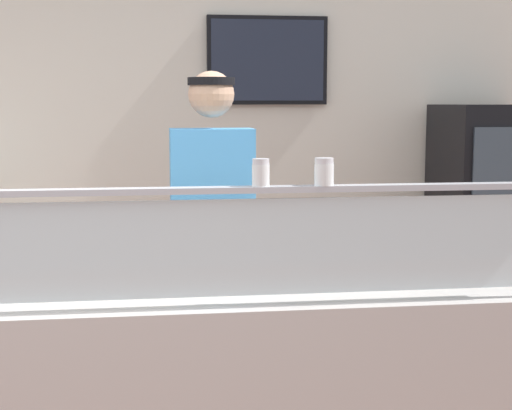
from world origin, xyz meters
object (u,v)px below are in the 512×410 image
pizza_server (192,271)px  pepper_flake_shaker (324,173)px  pizza_tray (190,275)px  parmesan_shaker (261,174)px  worker_figure (213,236)px  drink_fridge (487,232)px

pizza_server → pepper_flake_shaker: size_ratio=3.11×
pizza_tray → parmesan_shaker: 0.63m
parmesan_shaker → worker_figure: worker_figure is taller
parmesan_shaker → drink_fridge: size_ratio=0.06×
pizza_server → parmesan_shaker: bearing=-61.1°
parmesan_shaker → pepper_flake_shaker: size_ratio=0.99×
pizza_tray → pizza_server: (0.01, -0.02, 0.02)m
pizza_tray → pepper_flake_shaker: (0.42, -0.42, 0.42)m
pizza_server → drink_fridge: 2.62m
parmesan_shaker → pepper_flake_shaker: (0.21, 0.00, 0.00)m
pizza_tray → worker_figure: 0.66m
pizza_server → drink_fridge: size_ratio=0.17×
pizza_server → parmesan_shaker: (0.21, -0.40, 0.40)m
pizza_tray → parmesan_shaker: parmesan_shaker is taller
pizza_server → parmesan_shaker: size_ratio=3.12×
pizza_tray → worker_figure: bearing=77.5°
pepper_flake_shaker → pizza_server: bearing=135.9°
pepper_flake_shaker → drink_fridge: size_ratio=0.06×
worker_figure → drink_fridge: worker_figure is taller
pepper_flake_shaker → parmesan_shaker: bearing=-180.0°
parmesan_shaker → drink_fridge: (1.75, 2.13, -0.59)m
pizza_tray → worker_figure: worker_figure is taller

